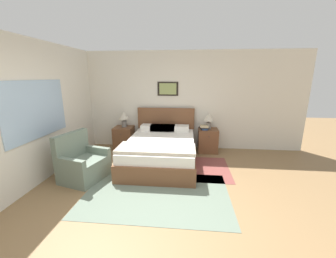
{
  "coord_description": "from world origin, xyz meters",
  "views": [
    {
      "loc": [
        0.44,
        -2.47,
        1.94
      ],
      "look_at": [
        0.03,
        1.7,
        0.87
      ],
      "focal_mm": 22.0,
      "sensor_mm": 36.0,
      "label": 1
    }
  ],
  "objects_px": {
    "nightstand_near_window": "(124,138)",
    "table_lamp_near_window": "(124,117)",
    "nightstand_by_door": "(208,140)",
    "table_lamp_by_door": "(209,119)",
    "bed": "(161,149)",
    "armchair": "(83,164)"
  },
  "relations": [
    {
      "from": "bed",
      "to": "table_lamp_near_window",
      "type": "distance_m",
      "value": 1.51
    },
    {
      "from": "bed",
      "to": "nightstand_near_window",
      "type": "relative_size",
      "value": 3.55
    },
    {
      "from": "nightstand_near_window",
      "to": "table_lamp_near_window",
      "type": "distance_m",
      "value": 0.58
    },
    {
      "from": "armchair",
      "to": "nightstand_by_door",
      "type": "bearing_deg",
      "value": 139.74
    },
    {
      "from": "nightstand_near_window",
      "to": "table_lamp_by_door",
      "type": "height_order",
      "value": "table_lamp_by_door"
    },
    {
      "from": "nightstand_by_door",
      "to": "table_lamp_near_window",
      "type": "bearing_deg",
      "value": 179.38
    },
    {
      "from": "nightstand_near_window",
      "to": "table_lamp_near_window",
      "type": "height_order",
      "value": "table_lamp_near_window"
    },
    {
      "from": "nightstand_by_door",
      "to": "table_lamp_near_window",
      "type": "height_order",
      "value": "table_lamp_near_window"
    },
    {
      "from": "armchair",
      "to": "table_lamp_near_window",
      "type": "relative_size",
      "value": 2.26
    },
    {
      "from": "bed",
      "to": "table_lamp_by_door",
      "type": "bearing_deg",
      "value": 36.5
    },
    {
      "from": "nightstand_by_door",
      "to": "table_lamp_by_door",
      "type": "distance_m",
      "value": 0.58
    },
    {
      "from": "bed",
      "to": "armchair",
      "type": "xyz_separation_m",
      "value": [
        -1.41,
        -0.94,
        -0.01
      ]
    },
    {
      "from": "armchair",
      "to": "nightstand_near_window",
      "type": "distance_m",
      "value": 1.78
    },
    {
      "from": "armchair",
      "to": "table_lamp_near_window",
      "type": "height_order",
      "value": "table_lamp_near_window"
    },
    {
      "from": "nightstand_by_door",
      "to": "table_lamp_by_door",
      "type": "height_order",
      "value": "table_lamp_by_door"
    },
    {
      "from": "nightstand_near_window",
      "to": "table_lamp_by_door",
      "type": "relative_size",
      "value": 1.48
    },
    {
      "from": "armchair",
      "to": "nightstand_by_door",
      "type": "height_order",
      "value": "armchair"
    },
    {
      "from": "armchair",
      "to": "table_lamp_by_door",
      "type": "bearing_deg",
      "value": 140.12
    },
    {
      "from": "bed",
      "to": "table_lamp_near_window",
      "type": "xyz_separation_m",
      "value": [
        -1.12,
        0.84,
        0.57
      ]
    },
    {
      "from": "bed",
      "to": "table_lamp_by_door",
      "type": "height_order",
      "value": "bed"
    },
    {
      "from": "nightstand_by_door",
      "to": "table_lamp_by_door",
      "type": "xyz_separation_m",
      "value": [
        -0.0,
        0.02,
        0.58
      ]
    },
    {
      "from": "nightstand_near_window",
      "to": "bed",
      "type": "bearing_deg",
      "value": -35.75
    }
  ]
}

